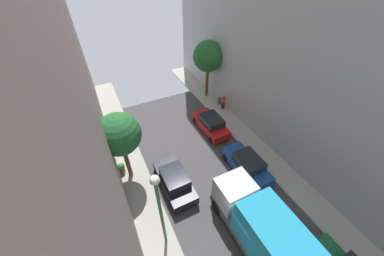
% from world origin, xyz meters
% --- Properties ---
extents(ground, '(32.00, 32.00, 0.00)m').
position_xyz_m(ground, '(0.00, 0.00, 0.00)').
color(ground, '#423F42').
extents(sidewalk_right, '(2.00, 44.00, 0.15)m').
position_xyz_m(sidewalk_right, '(5.00, 0.00, 0.07)').
color(sidewalk_right, '#A8A399').
rests_on(sidewalk_right, ground).
extents(parked_car_left_3, '(1.78, 4.20, 1.57)m').
position_xyz_m(parked_car_left_3, '(-2.70, 4.60, 0.72)').
color(parked_car_left_3, black).
rests_on(parked_car_left_3, ground).
extents(parked_car_right_2, '(1.78, 4.20, 1.57)m').
position_xyz_m(parked_car_right_2, '(2.70, 3.49, 0.72)').
color(parked_car_right_2, '#194799').
rests_on(parked_car_right_2, ground).
extents(parked_car_right_3, '(1.78, 4.20, 1.57)m').
position_xyz_m(parked_car_right_3, '(2.70, 8.84, 0.72)').
color(parked_car_right_3, red).
rests_on(parked_car_right_3, ground).
extents(delivery_truck, '(2.26, 6.60, 3.38)m').
position_xyz_m(delivery_truck, '(0.00, -1.09, 1.79)').
color(delivery_truck, '#4C4C51').
rests_on(delivery_truck, ground).
extents(pedestrian, '(0.40, 0.36, 1.72)m').
position_xyz_m(pedestrian, '(5.48, 11.08, 1.07)').
color(pedestrian, '#2D334C').
rests_on(pedestrian, sidewalk_right).
extents(street_tree_0, '(2.81, 2.81, 5.48)m').
position_xyz_m(street_tree_0, '(-5.26, 6.94, 4.20)').
color(street_tree_0, brown).
rests_on(street_tree_0, sidewalk_left).
extents(street_tree_1, '(3.13, 3.13, 6.11)m').
position_xyz_m(street_tree_1, '(5.23, 14.15, 4.66)').
color(street_tree_1, brown).
rests_on(street_tree_1, sidewalk_right).
extents(potted_plant_0, '(0.47, 0.47, 0.83)m').
position_xyz_m(potted_plant_0, '(5.61, 12.02, 0.61)').
color(potted_plant_0, slate).
rests_on(potted_plant_0, sidewalk_right).
extents(potted_plant_2, '(0.52, 0.52, 0.87)m').
position_xyz_m(potted_plant_2, '(-5.77, 7.50, 0.62)').
color(potted_plant_2, brown).
rests_on(potted_plant_2, sidewalk_left).
extents(lamp_post, '(0.44, 0.44, 6.04)m').
position_xyz_m(lamp_post, '(-4.60, 1.41, 4.08)').
color(lamp_post, '#26723F').
rests_on(lamp_post, sidewalk_left).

